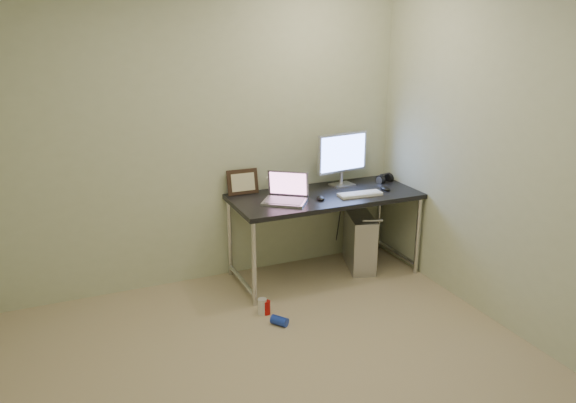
{
  "coord_description": "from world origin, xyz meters",
  "views": [
    {
      "loc": [
        -1.21,
        -2.74,
        2.16
      ],
      "look_at": [
        0.43,
        1.04,
        0.85
      ],
      "focal_mm": 35.0,
      "sensor_mm": 36.0,
      "label": 1
    }
  ],
  "objects": [
    {
      "name": "wall_back",
      "position": [
        0.0,
        1.75,
        1.25
      ],
      "size": [
        3.5,
        0.02,
        2.5
      ],
      "primitive_type": "cube",
      "color": "beige",
      "rests_on": "ground"
    },
    {
      "name": "keyboard",
      "position": [
        1.19,
        1.24,
        0.76
      ],
      "size": [
        0.39,
        0.15,
        0.02
      ],
      "primitive_type": "cube",
      "rotation": [
        0.0,
        0.0,
        -0.06
      ],
      "color": "white",
      "rests_on": "desk"
    },
    {
      "name": "can_white",
      "position": [
        0.16,
        0.92,
        0.06
      ],
      "size": [
        0.1,
        0.1,
        0.13
      ],
      "primitive_type": "cylinder",
      "rotation": [
        0.0,
        0.0,
        -0.5
      ],
      "color": "silver",
      "rests_on": "ground"
    },
    {
      "name": "mouse_left",
      "position": [
        0.83,
        1.27,
        0.77
      ],
      "size": [
        0.1,
        0.13,
        0.04
      ],
      "primitive_type": "ellipsoid",
      "rotation": [
        0.0,
        0.0,
        -0.32
      ],
      "color": "black",
      "rests_on": "desk"
    },
    {
      "name": "mouse_right",
      "position": [
        1.49,
        1.3,
        0.77
      ],
      "size": [
        0.08,
        0.12,
        0.04
      ],
      "primitive_type": "ellipsoid",
      "rotation": [
        0.0,
        0.0,
        -0.06
      ],
      "color": "black",
      "rests_on": "desk"
    },
    {
      "name": "picture_frame",
      "position": [
        0.28,
        1.69,
        0.86
      ],
      "size": [
        0.27,
        0.08,
        0.22
      ],
      "primitive_type": "cube",
      "rotation": [
        -0.21,
        0.0,
        -0.02
      ],
      "color": "black",
      "rests_on": "desk"
    },
    {
      "name": "desk",
      "position": [
        0.93,
        1.39,
        0.67
      ],
      "size": [
        1.63,
        0.71,
        0.75
      ],
      "color": "black",
      "rests_on": "ground"
    },
    {
      "name": "can_red",
      "position": [
        0.19,
        0.91,
        0.06
      ],
      "size": [
        0.08,
        0.08,
        0.11
      ],
      "primitive_type": "cylinder",
      "rotation": [
        0.0,
        0.0,
        -0.45
      ],
      "color": "#BA100D",
      "rests_on": "ground"
    },
    {
      "name": "wall_right",
      "position": [
        1.75,
        0.0,
        1.25
      ],
      "size": [
        0.02,
        3.5,
        2.5
      ],
      "primitive_type": "cube",
      "color": "beige",
      "rests_on": "ground"
    },
    {
      "name": "cable_a",
      "position": [
        1.25,
        1.7,
        0.4
      ],
      "size": [
        0.01,
        0.16,
        0.69
      ],
      "primitive_type": "cylinder",
      "rotation": [
        0.21,
        0.0,
        0.0
      ],
      "color": "black",
      "rests_on": "ground"
    },
    {
      "name": "monitor",
      "position": [
        1.2,
        1.58,
        1.03
      ],
      "size": [
        0.52,
        0.18,
        0.48
      ],
      "rotation": [
        0.0,
        0.0,
        0.14
      ],
      "color": "silver",
      "rests_on": "desk"
    },
    {
      "name": "laptop",
      "position": [
        0.55,
        1.35,
        0.81
      ],
      "size": [
        0.44,
        0.43,
        0.24
      ],
      "rotation": [
        0.0,
        0.0,
        -0.63
      ],
      "color": "silver",
      "rests_on": "desk"
    },
    {
      "name": "can_blue",
      "position": [
        0.22,
        0.71,
        0.04
      ],
      "size": [
        0.13,
        0.14,
        0.07
      ],
      "primitive_type": "cylinder",
      "rotation": [
        1.57,
        0.0,
        0.64
      ],
      "color": "#1C37BB",
      "rests_on": "ground"
    },
    {
      "name": "cable_b",
      "position": [
        1.34,
        1.68,
        0.38
      ],
      "size": [
        0.02,
        0.11,
        0.71
      ],
      "primitive_type": "cylinder",
      "rotation": [
        0.14,
        0.0,
        0.09
      ],
      "color": "black",
      "rests_on": "ground"
    },
    {
      "name": "tower_computer",
      "position": [
        1.3,
        1.4,
        0.25
      ],
      "size": [
        0.34,
        0.52,
        0.53
      ],
      "rotation": [
        0.0,
        0.0,
        -0.3
      ],
      "color": "silver",
      "rests_on": "ground"
    },
    {
      "name": "webcam",
      "position": [
        0.53,
        1.68,
        0.85
      ],
      "size": [
        0.05,
        0.04,
        0.13
      ],
      "rotation": [
        0.0,
        0.0,
        0.09
      ],
      "color": "silver",
      "rests_on": "desk"
    },
    {
      "name": "floor",
      "position": [
        0.0,
        0.0,
        0.0
      ],
      "size": [
        3.5,
        3.5,
        0.0
      ],
      "primitive_type": "plane",
      "color": "tan",
      "rests_on": "ground"
    },
    {
      "name": "headphones",
      "position": [
        1.62,
        1.53,
        0.78
      ],
      "size": [
        0.17,
        0.1,
        0.1
      ],
      "rotation": [
        0.0,
        0.0,
        0.24
      ],
      "color": "black",
      "rests_on": "desk"
    }
  ]
}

